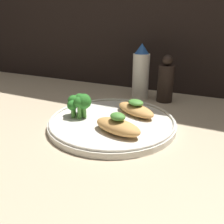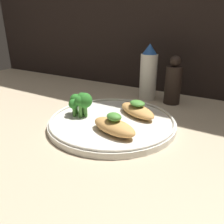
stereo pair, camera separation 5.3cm
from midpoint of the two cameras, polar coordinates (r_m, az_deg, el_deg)
ground_plane at (r=54.21cm, az=2.79°, el=-3.89°), size 180.00×180.00×1.00cm
plate at (r=53.59cm, az=2.81°, el=-2.45°), size 30.88×30.88×2.00cm
grilled_meat_front at (r=46.18cm, az=3.80°, el=-3.72°), size 11.94×7.34×4.62cm
grilled_meat_middle at (r=56.12cm, az=9.25°, el=0.54°), size 12.98×10.04×3.94cm
broccoli_bunch at (r=54.96cm, az=-5.41°, el=2.89°), size 6.51×6.05×6.13cm
sauce_bottle at (r=72.46cm, az=11.57°, el=9.78°), size 5.39×5.39×17.79cm
pepper_grinder at (r=70.52cm, az=17.79°, el=7.23°), size 4.95×4.95×14.74cm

